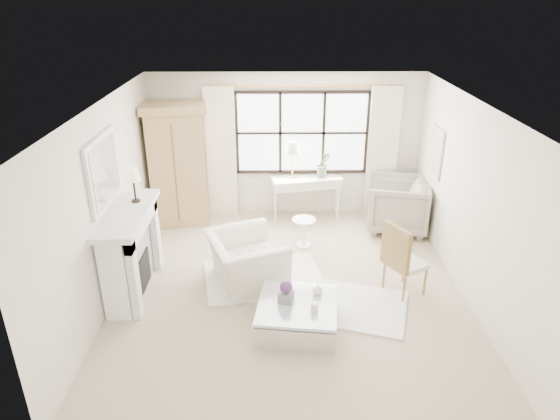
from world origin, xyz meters
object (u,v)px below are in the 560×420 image
Objects in this scene: armoire at (178,164)px; console_table at (306,197)px; club_armchair at (246,261)px; coffee_table at (297,316)px.

armoire is 2.47m from console_table.
armoire reaches higher than club_armchair.
club_armchair is 1.33m from coffee_table.
club_armchair is at bearing 129.73° from coffee_table.
console_table is at bearing -45.17° from club_armchair.
armoire is at bearing 173.19° from console_table.
armoire reaches higher than coffee_table.
armoire is at bearing 10.05° from club_armchair.
coffee_table is (2.03, -3.27, -0.96)m from armoire.
club_armchair is (1.32, -2.15, -0.77)m from armoire.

